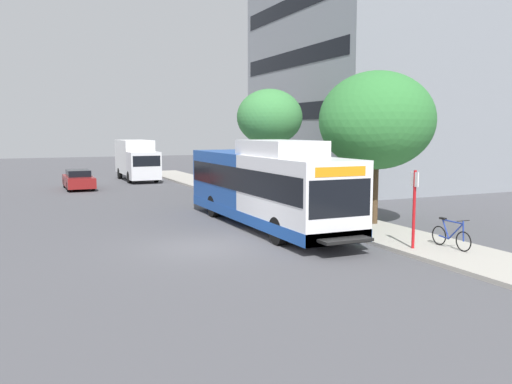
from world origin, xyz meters
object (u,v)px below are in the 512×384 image
object	(u,v)px
bus_stop_sign_pole	(414,203)
street_tree_mid_block	(270,117)
box_truck_background	(137,159)
bicycle_parked	(451,236)
street_tree_near_stop	(377,121)
parked_car_far_lane	(78,179)
transit_bus	(265,186)

from	to	relation	value
bus_stop_sign_pole	street_tree_mid_block	xyz separation A→B (m)	(1.61, 14.41, 3.14)
street_tree_mid_block	box_truck_background	size ratio (longest dim) A/B	0.90
bicycle_parked	street_tree_mid_block	distance (m)	15.52
bus_stop_sign_pole	street_tree_near_stop	world-z (taller)	street_tree_near_stop
street_tree_mid_block	bus_stop_sign_pole	bearing A→B (deg)	-96.37
street_tree_mid_block	box_truck_background	bearing A→B (deg)	106.58
bicycle_parked	bus_stop_sign_pole	bearing A→B (deg)	155.90
parked_car_far_lane	box_truck_background	bearing A→B (deg)	43.95
transit_bus	bicycle_parked	world-z (taller)	transit_bus
bicycle_parked	parked_car_far_lane	xyz separation A→B (m)	(-9.16, 25.43, 0.10)
parked_car_far_lane	bicycle_parked	bearing A→B (deg)	-70.19
bus_stop_sign_pole	box_truck_background	xyz separation A→B (m)	(-2.97, 29.78, 0.09)
bus_stop_sign_pole	street_tree_mid_block	world-z (taller)	street_tree_mid_block
bus_stop_sign_pole	street_tree_mid_block	bearing A→B (deg)	83.63
transit_bus	bus_stop_sign_pole	xyz separation A→B (m)	(2.42, -6.41, -0.05)
street_tree_mid_block	bicycle_parked	bearing A→B (deg)	-91.75
bicycle_parked	street_tree_near_stop	bearing A→B (deg)	83.08
street_tree_mid_block	parked_car_far_lane	world-z (taller)	street_tree_mid_block
transit_bus	bicycle_parked	xyz separation A→B (m)	(3.58, -6.93, -1.14)
bicycle_parked	box_truck_background	bearing A→B (deg)	97.74
transit_bus	box_truck_background	size ratio (longest dim) A/B	1.75
bus_stop_sign_pole	parked_car_far_lane	world-z (taller)	bus_stop_sign_pole
street_tree_mid_block	box_truck_background	xyz separation A→B (m)	(-4.58, 15.37, -3.05)
transit_bus	box_truck_background	bearing A→B (deg)	91.33
street_tree_mid_block	transit_bus	bearing A→B (deg)	-116.77
bicycle_parked	street_tree_mid_block	world-z (taller)	street_tree_mid_block
bus_stop_sign_pole	bicycle_parked	bearing A→B (deg)	-24.10
bus_stop_sign_pole	transit_bus	bearing A→B (deg)	110.69
transit_bus	parked_car_far_lane	distance (m)	19.36
bus_stop_sign_pole	bicycle_parked	size ratio (longest dim) A/B	1.48
bus_stop_sign_pole	box_truck_background	world-z (taller)	box_truck_background
bus_stop_sign_pole	street_tree_near_stop	xyz separation A→B (m)	(1.76, 4.50, 2.79)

